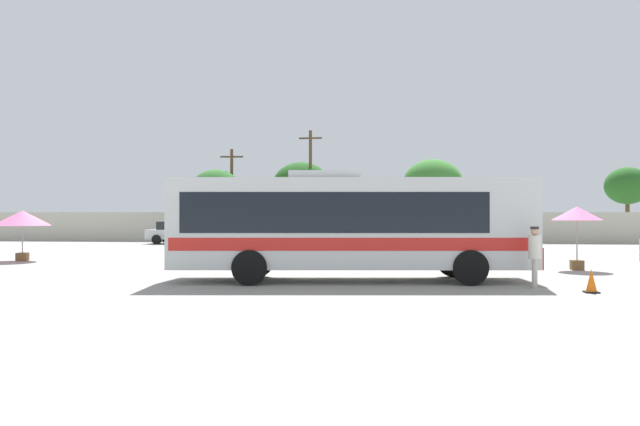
# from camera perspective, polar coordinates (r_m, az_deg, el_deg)

# --- Properties ---
(ground_plane) EXTENTS (300.00, 300.00, 0.00)m
(ground_plane) POSITION_cam_1_polar(r_m,az_deg,el_deg) (30.64, 1.62, -3.95)
(ground_plane) COLOR gray
(perimeter_wall) EXTENTS (80.00, 0.30, 2.16)m
(perimeter_wall) POSITION_cam_1_polar(r_m,az_deg,el_deg) (45.43, 3.10, -1.29)
(perimeter_wall) COLOR #B2AD9E
(perimeter_wall) RESTS_ON ground_plane
(coach_bus_silver_red) EXTENTS (11.28, 3.68, 3.41)m
(coach_bus_silver_red) POSITION_cam_1_polar(r_m,az_deg,el_deg) (19.68, 2.48, -0.85)
(coach_bus_silver_red) COLOR silver
(coach_bus_silver_red) RESTS_ON ground_plane
(attendant_by_bus_door) EXTENTS (0.41, 0.41, 1.73)m
(attendant_by_bus_door) POSITION_cam_1_polar(r_m,az_deg,el_deg) (18.83, 18.81, -3.44)
(attendant_by_bus_door) COLOR #B7B2A8
(attendant_by_bus_door) RESTS_ON ground_plane
(vendor_umbrella_near_gate_pink) EXTENTS (2.39, 2.39, 2.22)m
(vendor_umbrella_near_gate_pink) POSITION_cam_1_polar(r_m,az_deg,el_deg) (30.71, -25.28, -0.47)
(vendor_umbrella_near_gate_pink) COLOR gray
(vendor_umbrella_near_gate_pink) RESTS_ON ground_plane
(vendor_umbrella_secondary_pink) EXTENTS (1.82, 1.82, 2.35)m
(vendor_umbrella_secondary_pink) POSITION_cam_1_polar(r_m,az_deg,el_deg) (25.33, 22.18, -0.21)
(vendor_umbrella_secondary_pink) COLOR gray
(vendor_umbrella_secondary_pink) RESTS_ON ground_plane
(parked_car_leftmost_silver) EXTENTS (4.57, 2.14, 1.52)m
(parked_car_leftmost_silver) POSITION_cam_1_polar(r_m,az_deg,el_deg) (44.13, -12.49, -1.69)
(parked_car_leftmost_silver) COLOR #B7BABF
(parked_car_leftmost_silver) RESTS_ON ground_plane
(parked_car_second_black) EXTENTS (4.51, 2.13, 1.53)m
(parked_car_second_black) POSITION_cam_1_polar(r_m,az_deg,el_deg) (42.37, -4.40, -1.75)
(parked_car_second_black) COLOR black
(parked_car_second_black) RESTS_ON ground_plane
(parked_car_third_black) EXTENTS (4.24, 2.16, 1.52)m
(parked_car_third_black) POSITION_cam_1_polar(r_m,az_deg,el_deg) (41.12, 5.14, -1.82)
(parked_car_third_black) COLOR black
(parked_car_third_black) RESTS_ON ground_plane
(parked_car_rightmost_black) EXTENTS (4.21, 2.29, 1.48)m
(parked_car_rightmost_black) POSITION_cam_1_polar(r_m,az_deg,el_deg) (41.59, 13.93, -1.82)
(parked_car_rightmost_black) COLOR black
(parked_car_rightmost_black) RESTS_ON ground_plane
(utility_pole_near) EXTENTS (1.80, 0.24, 8.51)m
(utility_pole_near) POSITION_cam_1_polar(r_m,az_deg,el_deg) (49.02, -0.87, 2.74)
(utility_pole_near) COLOR #4C3823
(utility_pole_near) RESTS_ON ground_plane
(utility_pole_far) EXTENTS (1.80, 0.30, 7.12)m
(utility_pole_far) POSITION_cam_1_polar(r_m,az_deg,el_deg) (50.12, -7.97, 1.87)
(utility_pole_far) COLOR #4C3823
(utility_pole_far) RESTS_ON ground_plane
(roadside_tree_left) EXTENTS (3.97, 3.97, 5.46)m
(roadside_tree_left) POSITION_cam_1_polar(r_m,az_deg,el_deg) (49.29, -9.38, 1.93)
(roadside_tree_left) COLOR brown
(roadside_tree_left) RESTS_ON ground_plane
(roadside_tree_midleft) EXTENTS (4.71, 4.71, 6.16)m
(roadside_tree_midleft) POSITION_cam_1_polar(r_m,az_deg,el_deg) (50.36, -1.69, 2.33)
(roadside_tree_midleft) COLOR brown
(roadside_tree_midleft) RESTS_ON ground_plane
(roadside_tree_midright) EXTENTS (4.87, 4.87, 6.43)m
(roadside_tree_midright) POSITION_cam_1_polar(r_m,az_deg,el_deg) (51.66, 10.15, 2.50)
(roadside_tree_midright) COLOR brown
(roadside_tree_midright) RESTS_ON ground_plane
(roadside_tree_right) EXTENTS (3.43, 3.43, 5.70)m
(roadside_tree_right) POSITION_cam_1_polar(r_m,az_deg,el_deg) (55.14, 26.00, 2.21)
(roadside_tree_right) COLOR brown
(roadside_tree_right) RESTS_ON ground_plane
(traffic_cone_on_apron) EXTENTS (0.36, 0.36, 0.64)m
(traffic_cone_on_apron) POSITION_cam_1_polar(r_m,az_deg,el_deg) (18.29, 23.29, -5.68)
(traffic_cone_on_apron) COLOR black
(traffic_cone_on_apron) RESTS_ON ground_plane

